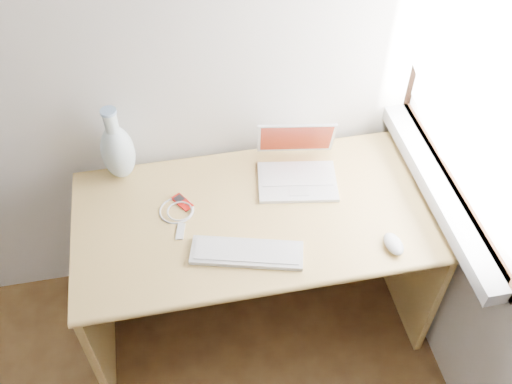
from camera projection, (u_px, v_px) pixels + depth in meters
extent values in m
cube|color=white|center=(498.00, 64.00, 1.69)|extent=(0.01, 0.90, 1.00)
cube|color=gray|center=(438.00, 188.00, 2.08)|extent=(0.10, 0.96, 0.06)
cube|color=white|center=(477.00, 58.00, 1.66)|extent=(0.02, 0.84, 0.92)
cube|color=tan|center=(256.00, 215.00, 2.11)|extent=(1.34, 0.67, 0.03)
cube|color=tan|center=(96.00, 295.00, 2.29)|extent=(0.03, 0.63, 0.68)
cube|color=tan|center=(406.00, 246.00, 2.46)|extent=(0.03, 0.63, 0.68)
cube|color=tan|center=(243.00, 195.00, 2.50)|extent=(1.29, 0.03, 0.44)
cube|color=white|center=(297.00, 182.00, 2.20)|extent=(0.33, 0.25, 0.01)
cube|color=white|center=(298.00, 180.00, 2.19)|extent=(0.29, 0.16, 0.00)
cube|color=white|center=(292.00, 144.00, 2.19)|extent=(0.31, 0.12, 0.19)
cube|color=maroon|center=(292.00, 144.00, 2.19)|extent=(0.28, 0.11, 0.17)
cube|color=silver|center=(247.00, 253.00, 1.97)|extent=(0.40, 0.21, 0.02)
cube|color=white|center=(247.00, 251.00, 1.96)|extent=(0.37, 0.18, 0.00)
ellipsoid|color=white|center=(394.00, 244.00, 1.98)|extent=(0.07, 0.11, 0.04)
cube|color=#AC110B|center=(182.00, 202.00, 2.13)|extent=(0.08, 0.10, 0.01)
cube|color=black|center=(182.00, 201.00, 2.13)|extent=(0.04, 0.04, 0.00)
torus|color=silver|center=(177.00, 211.00, 2.10)|extent=(0.15, 0.15, 0.01)
cube|color=silver|center=(181.00, 231.00, 2.04)|extent=(0.04, 0.08, 0.01)
ellipsoid|color=silver|center=(118.00, 152.00, 2.15)|extent=(0.13, 0.13, 0.24)
cylinder|color=silver|center=(111.00, 122.00, 2.04)|extent=(0.05, 0.05, 0.10)
cylinder|color=#85A9D5|center=(108.00, 112.00, 2.00)|extent=(0.06, 0.06, 0.01)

